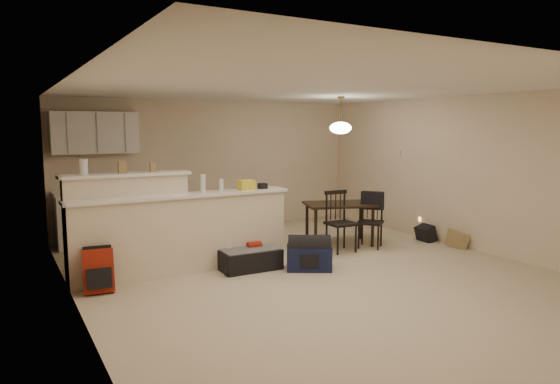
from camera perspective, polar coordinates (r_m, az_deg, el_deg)
room at (r=6.72m, az=3.70°, el=1.08°), size 7.00×7.02×2.50m
breakfast_bar at (r=6.97m, az=-13.12°, el=-4.21°), size 3.08×0.58×1.39m
upper_cabinets at (r=9.02m, az=-20.40°, el=6.37°), size 1.40×0.34×0.70m
kitchen_counter at (r=9.06m, az=-18.60°, el=-2.78°), size 1.80×0.60×0.90m
thermostat at (r=9.77m, az=13.38°, el=4.33°), size 0.02×0.12×0.12m
jar at (r=6.78m, az=-21.52°, el=2.67°), size 0.10×0.10×0.20m
cereal_box at (r=6.87m, az=-17.58°, el=2.73°), size 0.10×0.07×0.16m
small_box at (r=6.97m, az=-14.31°, el=2.74°), size 0.08×0.06×0.12m
bottle_a at (r=6.97m, az=-8.79°, el=0.99°), size 0.07×0.07×0.26m
bottle_b at (r=7.08m, az=-6.72°, el=0.79°), size 0.06×0.06×0.18m
bag_lump at (r=7.24m, az=-3.88°, el=0.81°), size 0.22×0.18×0.14m
pouch at (r=7.37m, az=-2.00°, el=0.70°), size 0.12×0.10×0.08m
dining_table at (r=8.56m, az=6.79°, el=-1.85°), size 1.32×1.09×0.71m
pendant_lamp at (r=8.45m, az=6.93°, el=7.35°), size 0.36×0.36×0.62m
dining_chair_near at (r=8.05m, az=7.03°, el=-3.40°), size 0.44×0.43×0.98m
dining_chair_far at (r=8.41m, az=10.28°, el=-3.26°), size 0.54×0.54×0.90m
suitcase at (r=7.13m, az=-3.59°, el=-7.64°), size 0.85×0.56×0.28m
red_backpack at (r=6.50m, az=-20.05°, el=-8.45°), size 0.38×0.26×0.53m
navy_duffel at (r=7.07m, az=3.35°, el=-7.53°), size 0.71×0.61×0.34m
black_daypack at (r=9.15m, az=16.32°, el=-4.58°), size 0.25×0.33×0.27m
cardboard_sheet at (r=8.77m, az=19.56°, el=-5.18°), size 0.12×0.37×0.29m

